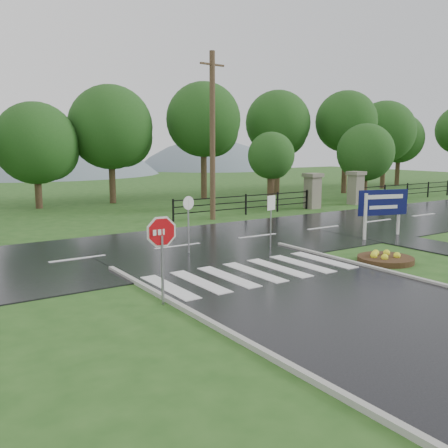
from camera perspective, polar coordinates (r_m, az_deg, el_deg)
ground at (r=12.35m, az=17.84°, el=-10.38°), size 120.00×120.00×0.00m
main_road at (r=19.88m, az=-5.31°, el=-2.65°), size 90.00×8.00×0.04m
walkway at (r=21.33m, az=23.69°, el=-2.58°), size 2.20×11.00×0.04m
crosswalk at (r=15.76m, az=3.44°, el=-5.51°), size 6.50×2.80×0.02m
pillar_west at (r=32.22m, az=10.09°, el=3.85°), size 1.00×1.00×2.24m
pillar_east at (r=35.10m, az=14.82°, el=4.11°), size 1.00×1.00×2.24m
fence_west at (r=28.90m, az=2.52°, el=2.49°), size 9.58×0.08×1.20m
fence_east at (r=43.76m, az=24.19°, el=3.96°), size 20.58×0.08×1.20m
hills at (r=75.82m, az=-23.07°, el=-6.64°), size 102.00×48.00×48.00m
treeline at (r=33.02m, az=-15.44°, el=1.73°), size 83.20×5.20×10.00m
stop_sign at (r=12.52m, az=-7.13°, el=-1.71°), size 1.07×0.12×2.41m
estate_billboard at (r=22.59m, az=17.71°, el=2.09°), size 2.33×0.74×2.11m
flower_bed at (r=18.14m, az=17.98°, el=-3.73°), size 1.90×1.90×0.38m
reg_sign_small at (r=19.36m, az=5.40°, el=1.49°), size 0.46×0.12×2.09m
reg_sign_round at (r=18.35m, az=-4.09°, el=0.76°), size 0.50×0.11×2.17m
utility_pole_east at (r=26.83m, az=-1.33°, el=10.04°), size 1.57×0.29×8.82m
entrance_tree_left at (r=31.77m, az=5.41°, el=7.74°), size 2.95×2.95×4.83m
entrance_tree_right at (r=37.94m, az=15.88°, el=7.87°), size 4.14×4.14×5.55m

